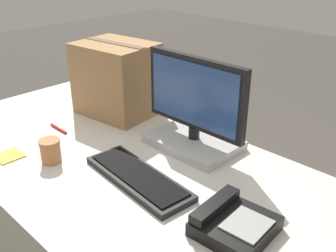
{
  "coord_description": "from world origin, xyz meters",
  "views": [
    {
      "loc": [
        1.07,
        -0.8,
        1.5
      ],
      "look_at": [
        0.17,
        0.11,
        0.89
      ],
      "focal_mm": 42.0,
      "sensor_mm": 36.0,
      "label": 1
    }
  ],
  "objects": [
    {
      "name": "office_desk",
      "position": [
        0.0,
        0.0,
        0.37
      ],
      "size": [
        1.8,
        0.9,
        0.74
      ],
      "color": "beige",
      "rests_on": "ground_plane"
    },
    {
      "name": "monitor",
      "position": [
        0.15,
        0.28,
        0.88
      ],
      "size": [
        0.46,
        0.25,
        0.37
      ],
      "color": "#B7B7B7",
      "rests_on": "office_desk"
    },
    {
      "name": "paper_cup_right",
      "position": [
        -0.15,
        -0.19,
        0.78
      ],
      "size": [
        0.08,
        0.08,
        0.09
      ],
      "color": "#BC7547",
      "rests_on": "office_desk"
    },
    {
      "name": "sticky_note_pad",
      "position": [
        -0.3,
        -0.29,
        0.74
      ],
      "size": [
        0.1,
        0.1,
        0.01
      ],
      "color": "#E5DB4C",
      "rests_on": "office_desk"
    },
    {
      "name": "desk_phone",
      "position": [
        0.58,
        -0.03,
        0.77
      ],
      "size": [
        0.21,
        0.22,
        0.07
      ],
      "rotation": [
        0.0,
        0.0,
        0.06
      ],
      "color": "black",
      "rests_on": "office_desk"
    },
    {
      "name": "keyboard",
      "position": [
        0.18,
        -0.05,
        0.75
      ],
      "size": [
        0.46,
        0.19,
        0.03
      ],
      "rotation": [
        0.0,
        0.0,
        -0.1
      ],
      "color": "black",
      "rests_on": "office_desk"
    },
    {
      "name": "cardboard_box",
      "position": [
        -0.34,
        0.28,
        0.91
      ],
      "size": [
        0.38,
        0.31,
        0.34
      ],
      "rotation": [
        0.0,
        0.0,
        0.12
      ],
      "color": "#9E754C",
      "rests_on": "office_desk"
    },
    {
      "name": "pen_marker",
      "position": [
        -0.37,
        -0.03,
        0.74
      ],
      "size": [
        0.12,
        0.01,
        0.01
      ],
      "rotation": [
        0.0,
        0.0,
        3.13
      ],
      "color": "red",
      "rests_on": "office_desk"
    }
  ]
}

